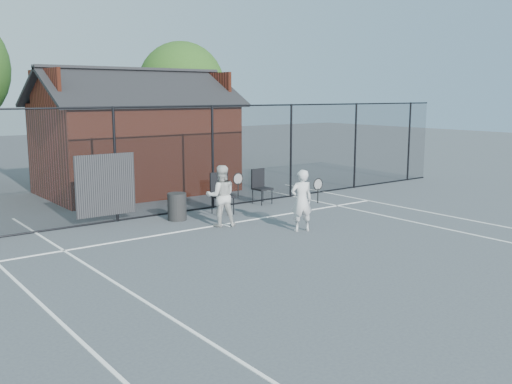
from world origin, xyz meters
TOP-DOWN VIEW (x-y plane):
  - ground at (0.00, 0.00)m, footprint 80.00×80.00m
  - court_lines at (0.00, -1.32)m, footprint 11.02×18.00m
  - fence at (-0.30, 5.00)m, footprint 22.04×3.00m
  - clubhouse at (0.50, 9.00)m, footprint 6.50×4.36m
  - tree_right at (5.50, 14.50)m, footprint 3.97×3.97m
  - player_front at (1.14, 1.28)m, footprint 0.72×0.58m
  - player_back at (-0.13, 2.90)m, footprint 0.93×0.84m
  - chair_left at (0.73, 4.10)m, footprint 0.60×0.62m
  - chair_right at (2.52, 4.60)m, footprint 0.53×0.55m
  - waste_bin at (-0.67, 4.19)m, footprint 0.52×0.52m

SIDE VIEW (x-z plane):
  - ground at x=0.00m, z-range 0.00..0.00m
  - court_lines at x=0.00m, z-range 0.00..0.01m
  - waste_bin at x=-0.67m, z-range 0.00..0.72m
  - chair_right at x=2.52m, z-range 0.00..1.04m
  - chair_left at x=0.73m, z-range 0.00..1.12m
  - player_front at x=1.14m, z-range 0.00..1.51m
  - player_back at x=-0.13m, z-range 0.00..1.56m
  - fence at x=-0.30m, z-range -0.05..2.95m
  - clubhouse at x=0.50m, z-range -0.49..3.70m
  - tree_right at x=5.50m, z-range 0.86..6.56m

